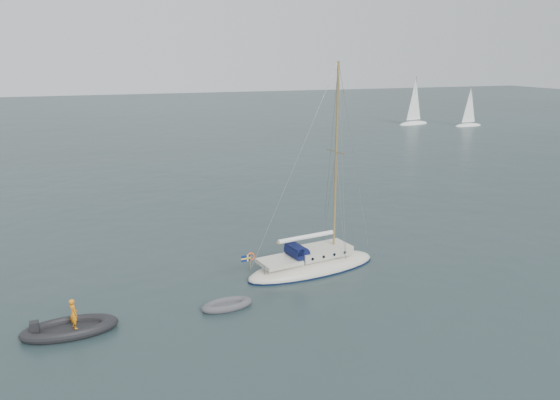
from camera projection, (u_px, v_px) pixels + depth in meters
name	position (u px, v px, depth m)	size (l,w,h in m)	color
ground	(274.00, 277.00, 30.42)	(300.00, 300.00, 0.00)	black
sailboat	(313.00, 255.00, 31.14)	(8.57, 2.57, 12.20)	silver
dinghy	(227.00, 305.00, 26.65)	(2.60, 1.17, 0.37)	#4C4C51
rib	(69.00, 328.00, 24.22)	(4.20, 1.91, 1.63)	black
distant_yacht_b	(469.00, 108.00, 93.08)	(5.45, 2.91, 7.23)	white
distant_yacht_c	(415.00, 103.00, 95.24)	(6.63, 3.53, 8.78)	white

